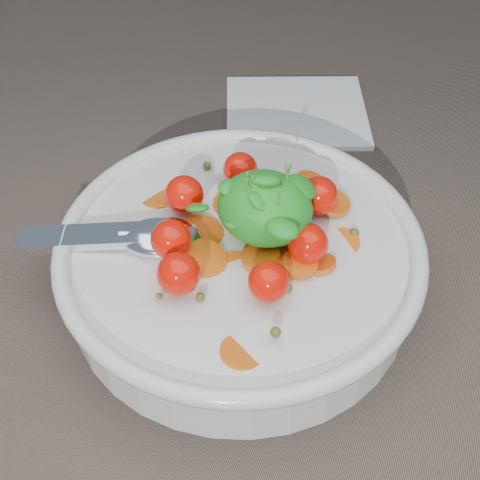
% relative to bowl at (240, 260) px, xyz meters
% --- Properties ---
extents(ground, '(6.00, 6.00, 0.00)m').
position_rel_bowl_xyz_m(ground, '(-0.01, 0.02, -0.03)').
color(ground, '#715F51').
rests_on(ground, ground).
extents(bowl, '(0.31, 0.29, 0.12)m').
position_rel_bowl_xyz_m(bowl, '(0.00, 0.00, 0.00)').
color(bowl, silver).
rests_on(bowl, ground).
extents(napkin, '(0.19, 0.18, 0.01)m').
position_rel_bowl_xyz_m(napkin, '(-0.03, 0.26, -0.03)').
color(napkin, white).
rests_on(napkin, ground).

